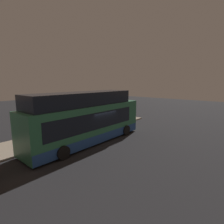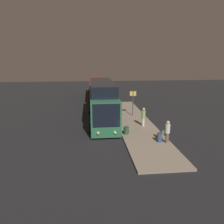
# 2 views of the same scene
# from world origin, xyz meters

# --- Properties ---
(ground) EXTENTS (80.00, 80.00, 0.00)m
(ground) POSITION_xyz_m (0.00, 0.00, 0.00)
(ground) COLOR #232326
(platform) EXTENTS (20.00, 3.51, 0.14)m
(platform) POSITION_xyz_m (0.00, 3.35, 0.07)
(platform) COLOR gray
(platform) RESTS_ON ground
(bus_lead) EXTENTS (10.63, 2.77, 4.09)m
(bus_lead) POSITION_xyz_m (-0.88, 0.25, 1.82)
(bus_lead) COLOR #2D704C
(bus_lead) RESTS_ON ground
(passenger_boarding) EXTENTS (0.52, 0.52, 1.75)m
(passenger_boarding) POSITION_xyz_m (1.51, 3.98, 1.09)
(passenger_boarding) COLOR silver
(passenger_boarding) RESTS_ON platform
(passenger_waiting) EXTENTS (0.54, 0.63, 1.75)m
(passenger_waiting) POSITION_xyz_m (5.87, 4.73, 1.08)
(passenger_waiting) COLOR #6B604C
(passenger_waiting) RESTS_ON platform
(suitcase) EXTENTS (0.34, 0.28, 0.94)m
(suitcase) POSITION_xyz_m (5.61, 4.24, 0.49)
(suitcase) COLOR #334C7F
(suitcase) RESTS_ON platform
(sign_post) EXTENTS (0.10, 0.70, 2.78)m
(sign_post) POSITION_xyz_m (-2.31, 3.71, 1.89)
(sign_post) COLOR #4C4C51
(sign_post) RESTS_ON platform
(trash_bin) EXTENTS (0.44, 0.44, 0.65)m
(trash_bin) POSITION_xyz_m (3.64, 1.99, 0.46)
(trash_bin) COLOR #2D4C33
(trash_bin) RESTS_ON platform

